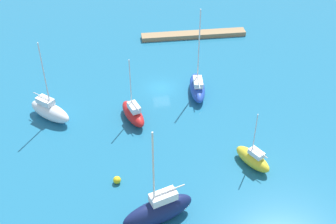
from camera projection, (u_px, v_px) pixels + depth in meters
name	position (u px, v px, depth m)	size (l,w,h in m)	color
water	(161.00, 88.00, 65.74)	(160.00, 160.00, 0.00)	#1E668C
pier_dock	(194.00, 35.00, 78.26)	(18.47, 2.04, 0.78)	#997A56
sailboat_navy_mid_basin	(158.00, 210.00, 45.37)	(8.07, 4.65, 12.27)	#141E4C
sailboat_yellow_center_basin	(253.00, 159.00, 52.28)	(4.10, 5.28, 7.50)	yellow
sailboat_blue_east_end	(197.00, 87.00, 63.92)	(2.67, 7.20, 13.04)	#2347B2
sailboat_white_far_south	(50.00, 111.00, 59.23)	(6.49, 6.06, 11.66)	white
sailboat_red_near_pier	(133.00, 113.00, 59.07)	(3.81, 6.16, 9.20)	red
mooring_buoy_yellow	(117.00, 180.00, 50.33)	(0.90, 0.90, 0.90)	yellow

